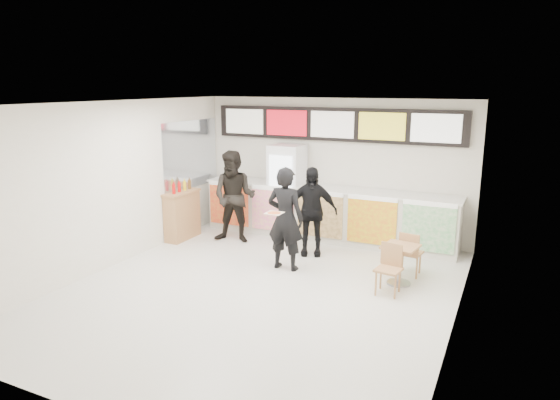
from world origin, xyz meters
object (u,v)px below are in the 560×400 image
Objects in this scene: customer_mid at (311,211)px; drinks_fridge at (287,190)px; condiment_ledge at (182,215)px; cafe_table at (400,257)px; customer_main at (285,219)px; customer_left at (234,197)px; service_counter at (326,213)px.

drinks_fridge is at bearing 114.08° from customer_mid.
drinks_fridge is 1.61× the size of condiment_ledge.
customer_mid reaches higher than cafe_table.
customer_main is at bearing -116.16° from customer_mid.
condiment_ledge is (-2.89, -0.23, -0.34)m from customer_mid.
customer_mid is (0.12, 0.92, -0.06)m from customer_main.
drinks_fridge is 1.42× the size of cafe_table.
cafe_table is (1.91, -0.76, -0.41)m from customer_mid.
customer_left reaches higher than customer_mid.
drinks_fridge is 1.26m from customer_left.
customer_mid is 2.92m from condiment_ledge.
cafe_table is at bearing -23.72° from customer_left.
customer_mid is (1.76, -0.07, -0.10)m from customer_left.
service_counter is 1.11m from customer_mid.
service_counter is at bearing 24.69° from condiment_ledge.
customer_main reaches higher than service_counter.
customer_mid is (0.07, -1.07, 0.30)m from service_counter.
service_counter is 2.78× the size of drinks_fridge.
customer_mid is at bearing 167.11° from cafe_table.
customer_main is (0.89, -2.01, -0.06)m from drinks_fridge.
customer_left is (-1.64, 1.00, 0.03)m from customer_main.
customer_left reaches higher than service_counter.
drinks_fridge reaches higher than customer_mid.
service_counter reaches higher than cafe_table.
customer_mid is at bearing -47.02° from drinks_fridge.
customer_mid is (1.01, -1.08, -0.13)m from drinks_fridge.
customer_mid is at bearing -97.29° from customer_main.
service_counter is 3.18× the size of customer_mid.
customer_main is at bearing -14.01° from condiment_ledge.
drinks_fridge is at bearing 42.46° from customer_left.
customer_left is at bearing 175.94° from cafe_table.
condiment_ledge is (-4.81, 0.53, 0.07)m from cafe_table.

